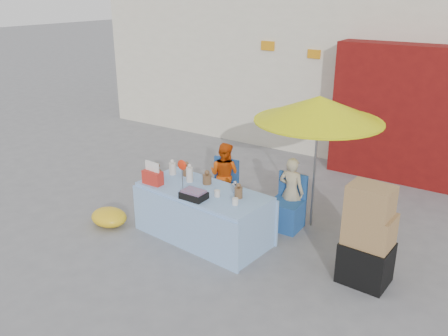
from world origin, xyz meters
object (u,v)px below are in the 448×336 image
Objects in this scene: box_stack at (368,239)px; market_table at (203,213)px; chair_right at (286,213)px; vendor_beige at (291,192)px; umbrella at (319,109)px; chair_left at (220,195)px; vendor_orange at (225,175)px.

market_table is at bearing -175.26° from box_stack.
market_table is 1.34m from chair_right.
vendor_beige is 1.37m from umbrella.
chair_left is 2.88m from box_stack.
vendor_orange is 1.25m from vendor_beige.
umbrella reaches higher than chair_left.
market_table is 1.01× the size of umbrella.
vendor_beige is (1.25, 0.13, 0.31)m from chair_left.
vendor_orange is at bearing 172.48° from chair_right.
box_stack reaches higher than chair_left.
vendor_orange is 1.01× the size of vendor_beige.
box_stack is at bearing -41.51° from umbrella.
market_table is 1.85× the size of vendor_orange.
vendor_beige is 0.54× the size of umbrella.
market_table reaches higher than chair_right.
box_stack is (1.50, -0.91, 0.05)m from vendor_beige.
chair_left is at bearing -169.61° from umbrella.
chair_right is at bearing -136.58° from umbrella.
vendor_beige is at bearing 178.61° from vendor_orange.
vendor_beige is at bearing 88.44° from chair_right.
box_stack is at bearing -28.75° from chair_right.
market_table is 1.44m from vendor_beige.
vendor_orange is 2.04m from umbrella.
chair_right is at bearing 152.65° from box_stack.
market_table reaches higher than vendor_orange.
umbrella is (1.20, 1.26, 1.49)m from market_table.
chair_left is 0.41× the size of umbrella.
chair_right is 1.30m from vendor_orange.
market_table is at bearing 49.37° from vendor_beige.
market_table is 2.49× the size of chair_right.
box_stack is (2.75, -0.91, 0.05)m from vendor_orange.
vendor_orange is (-0.35, 1.11, 0.17)m from market_table.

